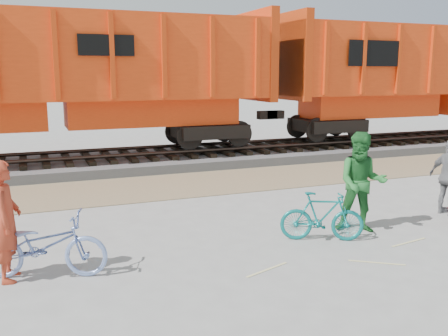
{
  "coord_description": "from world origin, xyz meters",
  "views": [
    {
      "loc": [
        -4.38,
        -7.45,
        3.06
      ],
      "look_at": [
        -0.82,
        1.5,
        1.22
      ],
      "focal_mm": 40.0,
      "sensor_mm": 36.0,
      "label": 1
    }
  ],
  "objects_px": {
    "person_solo": "(6,221)",
    "person_man": "(362,182)",
    "bicycle_teal": "(322,216)",
    "hopper_car_right": "(432,74)",
    "bicycle_blue": "(44,245)",
    "hopper_car_center": "(54,75)"
  },
  "relations": [
    {
      "from": "hopper_car_right",
      "to": "person_man",
      "type": "height_order",
      "value": "hopper_car_right"
    },
    {
      "from": "bicycle_blue",
      "to": "bicycle_teal",
      "type": "xyz_separation_m",
      "value": [
        4.83,
        -0.12,
        -0.04
      ]
    },
    {
      "from": "hopper_car_center",
      "to": "bicycle_blue",
      "type": "height_order",
      "value": "hopper_car_center"
    },
    {
      "from": "bicycle_blue",
      "to": "bicycle_teal",
      "type": "height_order",
      "value": "bicycle_blue"
    },
    {
      "from": "bicycle_teal",
      "to": "person_man",
      "type": "relative_size",
      "value": 0.78
    },
    {
      "from": "hopper_car_center",
      "to": "hopper_car_right",
      "type": "distance_m",
      "value": 15.0
    },
    {
      "from": "hopper_car_center",
      "to": "person_man",
      "type": "bearing_deg",
      "value": -59.81
    },
    {
      "from": "bicycle_teal",
      "to": "person_solo",
      "type": "distance_m",
      "value": 5.35
    },
    {
      "from": "bicycle_teal",
      "to": "hopper_car_right",
      "type": "bearing_deg",
      "value": -25.05
    },
    {
      "from": "hopper_car_center",
      "to": "person_man",
      "type": "distance_m",
      "value": 10.27
    },
    {
      "from": "bicycle_blue",
      "to": "bicycle_teal",
      "type": "bearing_deg",
      "value": -72.77
    },
    {
      "from": "hopper_car_right",
      "to": "person_man",
      "type": "bearing_deg",
      "value": -138.81
    },
    {
      "from": "hopper_car_right",
      "to": "person_man",
      "type": "distance_m",
      "value": 13.36
    },
    {
      "from": "person_solo",
      "to": "person_man",
      "type": "bearing_deg",
      "value": -83.98
    },
    {
      "from": "person_solo",
      "to": "person_man",
      "type": "relative_size",
      "value": 0.93
    },
    {
      "from": "hopper_car_right",
      "to": "bicycle_blue",
      "type": "relative_size",
      "value": 7.35
    },
    {
      "from": "hopper_car_center",
      "to": "person_solo",
      "type": "distance_m",
      "value": 9.02
    },
    {
      "from": "bicycle_blue",
      "to": "person_solo",
      "type": "height_order",
      "value": "person_solo"
    },
    {
      "from": "person_solo",
      "to": "person_man",
      "type": "xyz_separation_m",
      "value": [
        6.33,
        -0.02,
        0.07
      ]
    },
    {
      "from": "hopper_car_center",
      "to": "person_solo",
      "type": "height_order",
      "value": "hopper_car_center"
    },
    {
      "from": "hopper_car_center",
      "to": "hopper_car_right",
      "type": "xyz_separation_m",
      "value": [
        15.0,
        0.0,
        0.0
      ]
    },
    {
      "from": "hopper_car_center",
      "to": "bicycle_blue",
      "type": "xyz_separation_m",
      "value": [
        -0.77,
        -8.78,
        -2.51
      ]
    }
  ]
}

